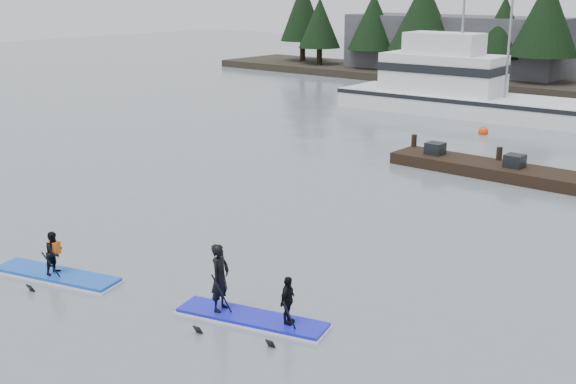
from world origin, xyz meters
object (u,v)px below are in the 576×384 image
Objects in this scene: fishing_boat_large at (462,102)px; paddleboard_duo at (247,299)px; paddleboard_solo at (56,266)px; floating_dock at (564,181)px.

fishing_boat_large is 29.94m from paddleboard_duo.
paddleboard_solo is at bearing -86.28° from fishing_boat_large.
paddleboard_duo is at bearing -1.51° from paddleboard_solo.
fishing_boat_large is 30.12m from paddleboard_solo.
paddleboard_duo reaches higher than paddleboard_solo.
paddleboard_duo is at bearing -75.41° from fishing_boat_large.
paddleboard_solo is at bearing -112.02° from floating_dock.
paddleboard_duo reaches higher than floating_dock.
paddleboard_solo is 5.69m from paddleboard_duo.
fishing_boat_large reaches higher than paddleboard_duo.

